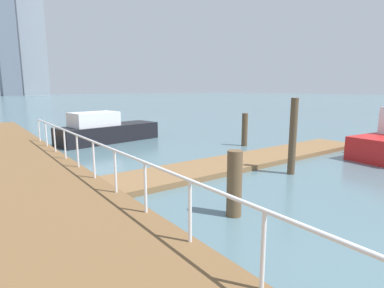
% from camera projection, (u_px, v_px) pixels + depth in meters
% --- Properties ---
extents(ground_plane, '(300.00, 300.00, 0.00)m').
position_uv_depth(ground_plane, '(99.00, 141.00, 17.29)').
color(ground_plane, slate).
extents(floating_dock, '(13.13, 2.00, 0.18)m').
position_uv_depth(floating_dock, '(250.00, 160.00, 12.32)').
color(floating_dock, olive).
rests_on(floating_dock, ground_plane).
extents(boardwalk_railing, '(0.06, 23.00, 1.08)m').
position_uv_depth(boardwalk_railing, '(165.00, 182.00, 5.56)').
color(boardwalk_railing, white).
rests_on(boardwalk_railing, boardwalk).
extents(dock_piling_0, '(0.25, 0.25, 2.59)m').
position_uv_depth(dock_piling_0, '(293.00, 137.00, 10.39)').
color(dock_piling_0, brown).
rests_on(dock_piling_0, ground_plane).
extents(dock_piling_1, '(0.29, 0.29, 1.66)m').
position_uv_depth(dock_piling_1, '(245.00, 130.00, 15.68)').
color(dock_piling_1, brown).
rests_on(dock_piling_1, ground_plane).
extents(dock_piling_2, '(0.35, 0.35, 1.53)m').
position_uv_depth(dock_piling_2, '(234.00, 184.00, 7.00)').
color(dock_piling_2, brown).
rests_on(dock_piling_2, ground_plane).
extents(moored_boat_1, '(5.75, 2.68, 1.67)m').
position_uv_depth(moored_boat_1, '(106.00, 130.00, 16.85)').
color(moored_boat_1, black).
rests_on(moored_boat_1, ground_plane).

